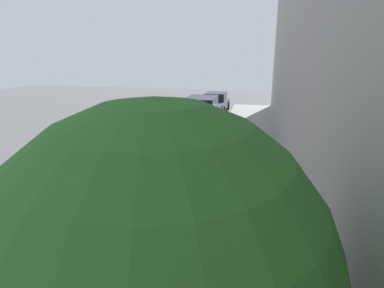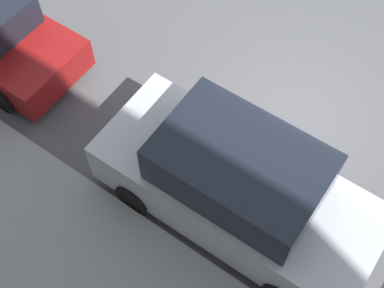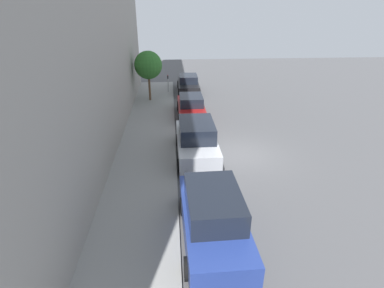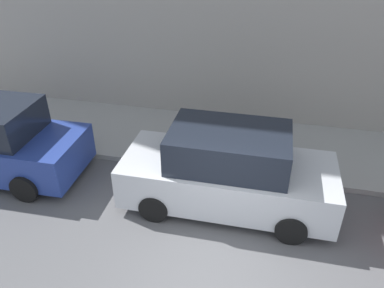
# 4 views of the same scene
# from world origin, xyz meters

# --- Properties ---
(ground_plane) EXTENTS (60.00, 60.00, 0.00)m
(ground_plane) POSITION_xyz_m (0.00, 0.00, 0.00)
(ground_plane) COLOR #515154
(sidewalk) EXTENTS (3.19, 32.00, 0.15)m
(sidewalk) POSITION_xyz_m (5.09, 0.00, 0.07)
(sidewalk) COLOR gray
(sidewalk) RESTS_ON ground_plane
(parked_suv_third) EXTENTS (2.08, 4.82, 1.98)m
(parked_suv_third) POSITION_xyz_m (2.43, 0.08, 0.93)
(parked_suv_third) COLOR #B7BABF
(parked_suv_third) RESTS_ON ground_plane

